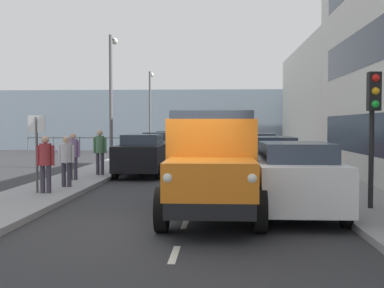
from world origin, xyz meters
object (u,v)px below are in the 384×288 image
object	(u,v)px
pedestrian_couple_b	(45,160)
truck_vintage_orange	(212,167)
lamp_post_far	(150,103)
car_grey_oppositeside_1	(159,148)
traffic_light_near	(373,110)
lamp_post_promenade	(112,88)
car_maroon_kerbside_2	(257,151)
pedestrian_by_lamp	(66,157)
pedestrian_strolling	(73,152)
car_navy_kerbside_1	(270,161)
pedestrian_near_railing	(100,148)
car_black_oppositeside_0	(142,154)
car_teal_oppositeside_2	(169,144)
street_sign	(37,140)
car_white_kerbside_near	(294,178)

from	to	relation	value
pedestrian_couple_b	truck_vintage_orange	bearing A→B (deg)	148.62
lamp_post_far	truck_vintage_orange	bearing A→B (deg)	101.13
truck_vintage_orange	car_grey_oppositeside_1	distance (m)	15.12
traffic_light_near	lamp_post_far	world-z (taller)	lamp_post_far
truck_vintage_orange	lamp_post_promenade	xyz separation A→B (m)	(5.00, -12.37, 2.71)
car_maroon_kerbside_2	lamp_post_promenade	world-z (taller)	lamp_post_promenade
pedestrian_by_lamp	pedestrian_strolling	distance (m)	2.02
car_navy_kerbside_1	pedestrian_near_railing	world-z (taller)	pedestrian_near_railing
car_maroon_kerbside_2	car_black_oppositeside_0	distance (m)	5.64
car_teal_oppositeside_2	pedestrian_by_lamp	world-z (taller)	pedestrian_by_lamp
car_teal_oppositeside_2	lamp_post_promenade	world-z (taller)	lamp_post_promenade
pedestrian_near_railing	lamp_post_promenade	size ratio (longest dim) A/B	0.28
car_grey_oppositeside_1	street_sign	bearing A→B (deg)	80.02
car_white_kerbside_near	pedestrian_by_lamp	xyz separation A→B (m)	(6.59, -3.83, 0.19)
pedestrian_near_railing	lamp_post_promenade	xyz separation A→B (m)	(0.46, -4.23, 2.69)
truck_vintage_orange	traffic_light_near	world-z (taller)	traffic_light_near
car_navy_kerbside_1	street_sign	world-z (taller)	street_sign
car_teal_oppositeside_2	street_sign	distance (m)	17.35
pedestrian_by_lamp	car_maroon_kerbside_2	bearing A→B (deg)	-131.09
truck_vintage_orange	car_maroon_kerbside_2	world-z (taller)	truck_vintage_orange
car_grey_oppositeside_1	pedestrian_by_lamp	world-z (taller)	pedestrian_by_lamp
car_white_kerbside_near	lamp_post_far	xyz separation A→B (m)	(6.86, -24.69, 2.81)
car_black_oppositeside_0	car_grey_oppositeside_1	xyz separation A→B (m)	(0.00, -5.61, -0.00)
pedestrian_by_lamp	car_grey_oppositeside_1	bearing A→B (deg)	-99.02
car_white_kerbside_near	pedestrian_near_railing	size ratio (longest dim) A/B	2.29
pedestrian_near_railing	car_black_oppositeside_0	bearing A→B (deg)	-144.96
car_maroon_kerbside_2	pedestrian_near_railing	bearing A→B (deg)	30.46
car_maroon_kerbside_2	street_sign	xyz separation A→B (m)	(7.02, 8.94, 0.79)
traffic_light_near	lamp_post_far	xyz separation A→B (m)	(8.72, -24.43, 1.23)
pedestrian_strolling	lamp_post_promenade	world-z (taller)	lamp_post_promenade
car_teal_oppositeside_2	pedestrian_by_lamp	distance (m)	15.91
car_maroon_kerbside_2	pedestrian_by_lamp	distance (m)	10.03
pedestrian_by_lamp	traffic_light_near	size ratio (longest dim) A/B	0.50
car_teal_oppositeside_2	street_sign	world-z (taller)	street_sign
car_black_oppositeside_0	street_sign	xyz separation A→B (m)	(2.08, 6.21, 0.79)
car_grey_oppositeside_1	pedestrian_strolling	xyz separation A→B (m)	(2.05, 8.46, 0.24)
truck_vintage_orange	car_navy_kerbside_1	xyz separation A→B (m)	(-1.90, -5.94, -0.28)
car_white_kerbside_near	car_grey_oppositeside_1	size ratio (longest dim) A/B	0.99
car_grey_oppositeside_1	pedestrian_couple_b	size ratio (longest dim) A/B	2.49
car_teal_oppositeside_2	pedestrian_by_lamp	bearing A→B (deg)	84.02
car_maroon_kerbside_2	lamp_post_promenade	bearing A→B (deg)	-3.66
car_navy_kerbside_1	car_white_kerbside_near	bearing A→B (deg)	90.00
lamp_post_far	car_teal_oppositeside_2	bearing A→B (deg)	110.97
car_white_kerbside_near	pedestrian_strolling	world-z (taller)	pedestrian_strolling
car_white_kerbside_near	lamp_post_far	world-z (taller)	lamp_post_far
pedestrian_strolling	pedestrian_near_railing	xyz separation A→B (m)	(-0.54, -1.79, 0.06)
pedestrian_by_lamp	lamp_post_promenade	world-z (taller)	lamp_post_promenade
lamp_post_promenade	truck_vintage_orange	bearing A→B (deg)	111.99
car_teal_oppositeside_2	pedestrian_strolling	bearing A→B (deg)	81.59
car_teal_oppositeside_2	traffic_light_near	distance (m)	20.61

